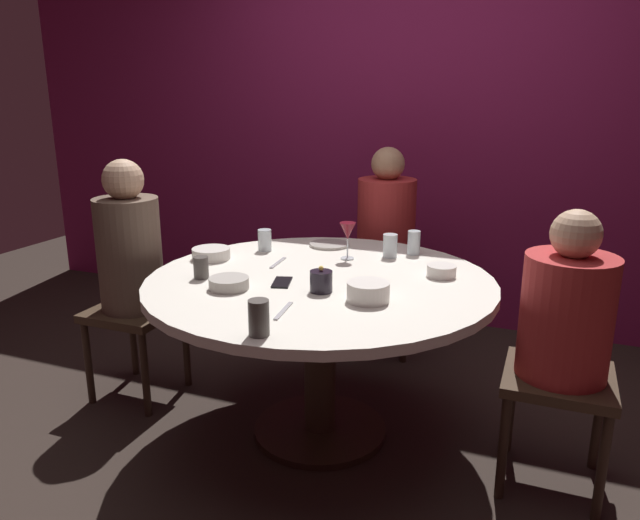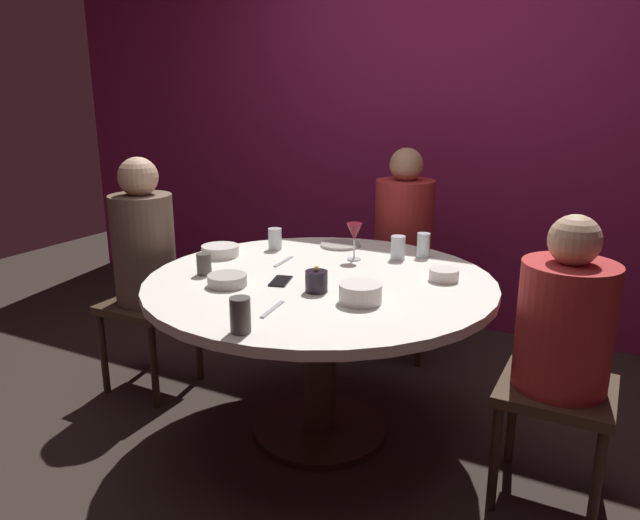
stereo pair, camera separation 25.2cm
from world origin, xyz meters
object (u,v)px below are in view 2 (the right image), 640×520
object	(u,v)px
dining_table	(320,307)
cup_near_candle	(275,239)
cup_center_front	(423,245)
bowl_sauce_side	(444,275)
candle_holder	(316,281)
bowl_serving_large	(360,293)
cup_by_right_diner	(240,315)
cup_far_edge	(398,248)
cup_by_left_diner	(204,264)
seated_diner_back	(404,230)
cell_phone	(281,281)
seated_diner_left	(144,251)
bowl_salad_center	(220,251)
wine_glass	(354,233)
dinner_plate	(341,245)
bowl_small_white	(227,280)
seated_diner_right	(564,330)

from	to	relation	value
dining_table	cup_near_candle	xyz separation A→B (m)	(-0.42, 0.32, 0.19)
cup_near_candle	cup_center_front	xyz separation A→B (m)	(0.70, 0.21, 0.00)
bowl_sauce_side	cup_near_candle	xyz separation A→B (m)	(-0.90, 0.11, 0.03)
candle_holder	cup_near_candle	xyz separation A→B (m)	(-0.50, 0.49, 0.01)
bowl_serving_large	cup_by_right_diner	world-z (taller)	cup_by_right_diner
cup_far_edge	cup_by_left_diner	bearing A→B (deg)	-136.34
bowl_serving_large	cup_by_left_diner	size ratio (longest dim) A/B	1.73
seated_diner_back	bowl_serving_large	distance (m)	1.27
cell_phone	seated_diner_left	bearing A→B (deg)	-24.47
bowl_salad_center	candle_holder	bearing A→B (deg)	-21.22
cup_by_left_diner	cup_center_front	xyz separation A→B (m)	(0.75, 0.72, 0.01)
wine_glass	cell_phone	size ratio (longest dim) A/B	1.26
dinner_plate	wine_glass	bearing A→B (deg)	-50.33
candle_holder	wine_glass	size ratio (longest dim) A/B	0.61
bowl_serving_large	dining_table	bearing A→B (deg)	144.11
seated_diner_back	bowl_small_white	distance (m)	1.33
wine_glass	cup_center_front	bearing A→B (deg)	36.83
dining_table	bowl_serving_large	size ratio (longest dim) A/B	9.14
seated_diner_left	wine_glass	world-z (taller)	seated_diner_left
bowl_serving_large	bowl_salad_center	bearing A→B (deg)	161.40
cell_phone	bowl_sauce_side	xyz separation A→B (m)	(0.60, 0.34, 0.02)
bowl_salad_center	bowl_sauce_side	size ratio (longest dim) A/B	1.44
seated_diner_left	seated_diner_back	bearing A→B (deg)	46.26
seated_diner_left	seated_diner_back	distance (m)	1.43
wine_glass	cup_far_edge	distance (m)	0.22
wine_glass	cup_near_candle	distance (m)	0.44
bowl_salad_center	cup_near_candle	size ratio (longest dim) A/B	1.68
bowl_small_white	dining_table	bearing A→B (deg)	42.86
bowl_sauce_side	wine_glass	bearing A→B (deg)	166.24
dinner_plate	bowl_salad_center	distance (m)	0.62
dining_table	candle_holder	size ratio (longest dim) A/B	13.87
candle_holder	cup_center_front	bearing A→B (deg)	73.26
seated_diner_left	cup_far_edge	xyz separation A→B (m)	(1.18, 0.44, 0.06)
bowl_serving_large	cup_far_edge	bearing A→B (deg)	97.98
dinner_plate	bowl_sauce_side	world-z (taller)	bowl_sauce_side
seated_diner_right	wine_glass	world-z (taller)	seated_diner_right
bowl_serving_large	cup_near_candle	bearing A→B (deg)	143.22
seated_diner_left	cup_by_left_diner	size ratio (longest dim) A/B	12.81
dinner_plate	bowl_small_white	distance (m)	0.81
cell_phone	cup_far_edge	xyz separation A→B (m)	(0.31, 0.56, 0.05)
seated_diner_right	cup_by_left_diner	distance (m)	1.46
seated_diner_right	dining_table	bearing A→B (deg)	0.00
bowl_sauce_side	dinner_plate	bearing A→B (deg)	153.43
dining_table	cup_by_left_diner	distance (m)	0.53
bowl_serving_large	seated_diner_left	bearing A→B (deg)	171.07
wine_glass	cup_near_candle	xyz separation A→B (m)	(-0.43, -0.00, -0.08)
candle_holder	bowl_small_white	xyz separation A→B (m)	(-0.36, -0.10, -0.02)
bowl_sauce_side	cup_center_front	size ratio (longest dim) A/B	1.07
cup_by_left_diner	cup_far_edge	world-z (taller)	cup_far_edge
dining_table	cup_center_front	world-z (taller)	cup_center_front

